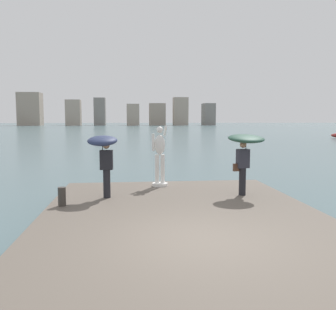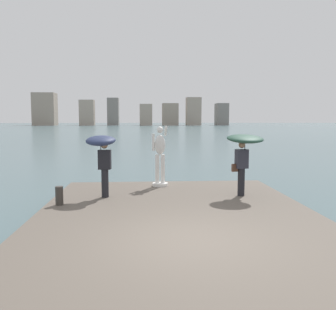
{
  "view_description": "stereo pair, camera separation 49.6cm",
  "coord_description": "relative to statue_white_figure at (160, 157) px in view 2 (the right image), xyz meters",
  "views": [
    {
      "loc": [
        -1.34,
        -7.07,
        2.84
      ],
      "look_at": [
        0.0,
        5.74,
        1.55
      ],
      "focal_mm": 38.86,
      "sensor_mm": 36.0,
      "label": 1
    },
    {
      "loc": [
        -0.84,
        -7.11,
        2.84
      ],
      "look_at": [
        0.0,
        5.74,
        1.55
      ],
      "focal_mm": 38.86,
      "sensor_mm": 36.0,
      "label": 2
    }
  ],
  "objects": [
    {
      "name": "ground_plane",
      "position": [
        0.28,
        34.05,
        -1.46
      ],
      "size": [
        400.0,
        400.0,
        0.0
      ],
      "primitive_type": "plane",
      "color": "#4C666B"
    },
    {
      "name": "pier",
      "position": [
        0.28,
        -4.01,
        -1.26
      ],
      "size": [
        7.32,
        9.88,
        0.4
      ],
      "primitive_type": "cube",
      "color": "#60564C",
      "rests_on": "ground"
    },
    {
      "name": "statue_white_figure",
      "position": [
        0.0,
        0.0,
        0.0
      ],
      "size": [
        0.57,
        0.84,
        2.2
      ],
      "color": "white",
      "rests_on": "pier"
    },
    {
      "name": "onlooker_left",
      "position": [
        -1.87,
        -1.77,
        0.44
      ],
      "size": [
        1.0,
        1.02,
        1.97
      ],
      "color": "black",
      "rests_on": "pier"
    },
    {
      "name": "onlooker_right",
      "position": [
        2.57,
        -1.83,
        0.51
      ],
      "size": [
        1.31,
        1.33,
        1.99
      ],
      "color": "black",
      "rests_on": "pier"
    },
    {
      "name": "mooring_bollard",
      "position": [
        -2.98,
        -2.77,
        -0.79
      ],
      "size": [
        0.22,
        0.22,
        0.53
      ],
      "primitive_type": "cylinder",
      "color": "#38332D",
      "rests_on": "pier"
    },
    {
      "name": "distant_skyline",
      "position": [
        -9.06,
        144.74,
        4.25
      ],
      "size": [
        83.25,
        11.37,
        13.68
      ],
      "color": "gray",
      "rests_on": "ground"
    }
  ]
}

